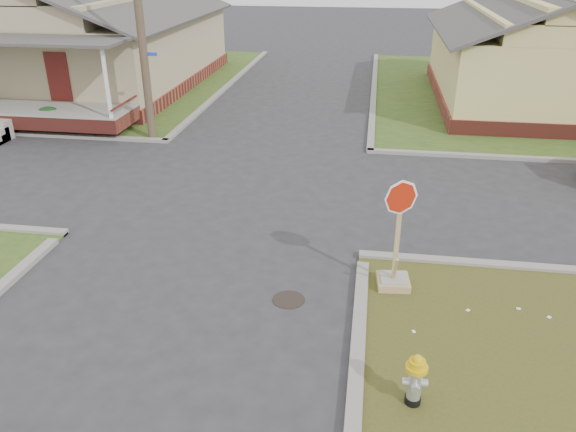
# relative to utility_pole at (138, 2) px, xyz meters

# --- Properties ---
(ground) EXTENTS (120.00, 120.00, 0.00)m
(ground) POSITION_rel_utility_pole_xyz_m (4.20, -8.90, -4.66)
(ground) COLOR #2C2C2F
(ground) RESTS_ON ground
(verge_far_left) EXTENTS (19.00, 19.00, 0.05)m
(verge_far_left) POSITION_rel_utility_pole_xyz_m (-8.80, 9.10, -4.64)
(verge_far_left) COLOR #314F1C
(verge_far_left) RESTS_ON ground
(curbs) EXTENTS (80.00, 40.00, 0.12)m
(curbs) POSITION_rel_utility_pole_xyz_m (4.20, -3.90, -4.66)
(curbs) COLOR gray
(curbs) RESTS_ON ground
(manhole) EXTENTS (0.64, 0.64, 0.01)m
(manhole) POSITION_rel_utility_pole_xyz_m (6.40, -9.40, -4.66)
(manhole) COLOR black
(manhole) RESTS_ON ground
(corner_house) EXTENTS (10.10, 15.50, 5.30)m
(corner_house) POSITION_rel_utility_pole_xyz_m (-5.80, 7.78, -2.38)
(corner_house) COLOR maroon
(corner_house) RESTS_ON ground
(side_house_yellow) EXTENTS (7.60, 11.60, 4.70)m
(side_house_yellow) POSITION_rel_utility_pole_xyz_m (14.20, 7.60, -2.47)
(side_house_yellow) COLOR maroon
(side_house_yellow) RESTS_ON ground
(utility_pole) EXTENTS (1.80, 0.28, 9.00)m
(utility_pole) POSITION_rel_utility_pole_xyz_m (0.00, 0.00, 0.00)
(utility_pole) COLOR #463828
(utility_pole) RESTS_ON ground
(fire_hydrant) EXTENTS (0.33, 0.33, 0.89)m
(fire_hydrant) POSITION_rel_utility_pole_xyz_m (8.66, -11.89, -4.12)
(fire_hydrant) COLOR black
(fire_hydrant) RESTS_ON ground
(stop_sign) EXTENTS (0.66, 0.64, 2.31)m
(stop_sign) POSITION_rel_utility_pole_xyz_m (8.43, -8.63, -4.11)
(stop_sign) COLOR tan
(stop_sign) RESTS_ON ground
(hedge_right) EXTENTS (1.25, 1.02, 0.95)m
(hedge_right) POSITION_rel_utility_pole_xyz_m (-4.10, 0.32, -4.13)
(hedge_right) COLOR #133414
(hedge_right) RESTS_ON verge_far_left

